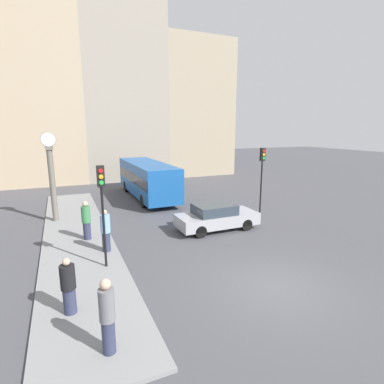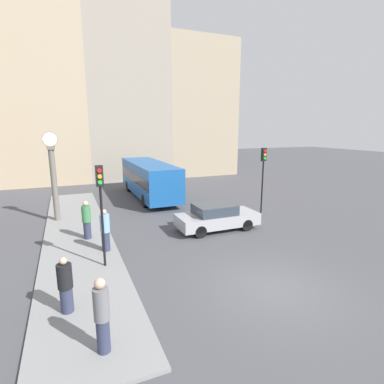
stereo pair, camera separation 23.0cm
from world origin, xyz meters
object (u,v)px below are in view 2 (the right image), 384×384
(bus_distant, at_px, (149,178))
(sedan_car, at_px, (217,217))
(traffic_light_far, at_px, (263,168))
(pedestrian_blue_stripe, at_px, (105,230))
(pedestrian_grey_jacket, at_px, (102,315))
(street_clock, at_px, (54,178))
(pedestrian_black_jacket, at_px, (65,285))
(pedestrian_green_hoodie, at_px, (87,220))
(traffic_light_near, at_px, (101,195))

(bus_distant, bearing_deg, sedan_car, -81.59)
(traffic_light_far, relative_size, pedestrian_blue_stripe, 2.26)
(pedestrian_grey_jacket, bearing_deg, street_clock, 95.81)
(bus_distant, relative_size, pedestrian_black_jacket, 5.51)
(bus_distant, relative_size, street_clock, 1.84)
(bus_distant, distance_m, pedestrian_blue_stripe, 10.47)
(sedan_car, xyz_separation_m, pedestrian_green_hoodie, (-6.31, 0.97, 0.33))
(traffic_light_far, bearing_deg, bus_distant, 123.47)
(traffic_light_near, height_order, street_clock, street_clock)
(sedan_car, xyz_separation_m, bus_distant, (-1.28, 8.65, 0.84))
(bus_distant, relative_size, pedestrian_blue_stripe, 4.99)
(traffic_light_near, height_order, pedestrian_green_hoodie, traffic_light_near)
(pedestrian_green_hoodie, relative_size, pedestrian_grey_jacket, 0.99)
(sedan_car, distance_m, pedestrian_blue_stripe, 5.76)
(traffic_light_near, bearing_deg, traffic_light_far, 20.03)
(pedestrian_grey_jacket, bearing_deg, pedestrian_black_jacket, 110.93)
(sedan_car, distance_m, traffic_light_near, 6.69)
(traffic_light_far, bearing_deg, traffic_light_near, -159.97)
(pedestrian_blue_stripe, bearing_deg, street_clock, 109.66)
(traffic_light_far, bearing_deg, pedestrian_black_jacket, -150.89)
(sedan_car, relative_size, pedestrian_black_jacket, 2.58)
(pedestrian_green_hoodie, height_order, pedestrian_black_jacket, pedestrian_green_hoodie)
(pedestrian_grey_jacket, xyz_separation_m, pedestrian_black_jacket, (-0.76, 2.00, -0.12))
(street_clock, height_order, pedestrian_blue_stripe, street_clock)
(pedestrian_blue_stripe, xyz_separation_m, pedestrian_black_jacket, (-1.57, -4.03, -0.09))
(traffic_light_far, relative_size, pedestrian_black_jacket, 2.49)
(bus_distant, distance_m, pedestrian_black_jacket, 14.79)
(traffic_light_far, distance_m, pedestrian_grey_jacket, 13.09)
(pedestrian_green_hoodie, distance_m, pedestrian_blue_stripe, 1.90)
(traffic_light_near, relative_size, pedestrian_green_hoodie, 2.09)
(bus_distant, relative_size, traffic_light_near, 2.37)
(pedestrian_grey_jacket, bearing_deg, pedestrian_green_hoodie, 88.62)
(bus_distant, xyz_separation_m, pedestrian_grey_jacket, (-5.21, -15.51, -0.49))
(bus_distant, bearing_deg, pedestrian_grey_jacket, -108.58)
(bus_distant, bearing_deg, traffic_light_near, -112.98)
(traffic_light_near, xyz_separation_m, pedestrian_black_jacket, (-1.34, -2.59, -1.92))
(street_clock, distance_m, pedestrian_green_hoodie, 4.26)
(traffic_light_near, bearing_deg, bus_distant, 67.02)
(sedan_car, height_order, street_clock, street_clock)
(pedestrian_black_jacket, bearing_deg, bus_distant, 66.14)
(pedestrian_grey_jacket, bearing_deg, bus_distant, 71.42)
(street_clock, relative_size, pedestrian_black_jacket, 2.99)
(sedan_car, relative_size, pedestrian_grey_jacket, 2.30)
(bus_distant, height_order, pedestrian_blue_stripe, bus_distant)
(pedestrian_grey_jacket, bearing_deg, traffic_light_far, 38.51)
(street_clock, xyz_separation_m, pedestrian_green_hoodie, (1.37, -3.75, -1.50))
(traffic_light_far, relative_size, pedestrian_grey_jacket, 2.21)
(sedan_car, xyz_separation_m, pedestrian_black_jacket, (-7.26, -4.87, 0.23))
(traffic_light_far, xyz_separation_m, pedestrian_grey_jacket, (-10.14, -8.07, -1.87))
(pedestrian_green_hoodie, xyz_separation_m, pedestrian_black_jacket, (-0.95, -5.83, -0.10))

